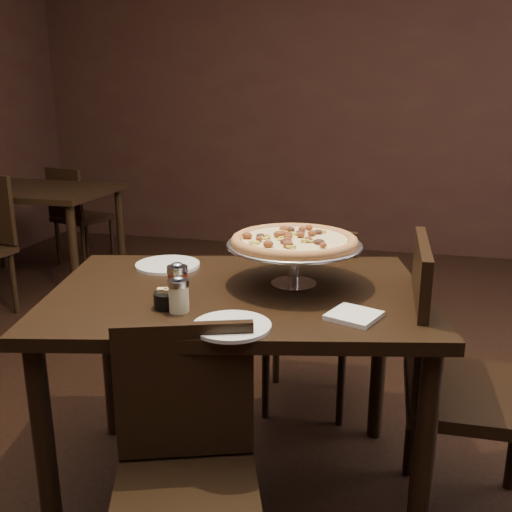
# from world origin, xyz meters

# --- Properties ---
(room) EXTENTS (6.04, 7.04, 2.84)m
(room) POSITION_xyz_m (0.06, 0.03, 1.40)
(room) COLOR black
(room) RESTS_ON ground
(dining_table) EXTENTS (1.41, 1.10, 0.79)m
(dining_table) POSITION_xyz_m (-0.04, -0.09, 0.68)
(dining_table) COLOR black
(dining_table) RESTS_ON ground
(background_table) EXTENTS (1.22, 0.81, 0.76)m
(background_table) POSITION_xyz_m (-2.20, 1.82, 0.66)
(background_table) COLOR black
(background_table) RESTS_ON ground
(pizza_stand) EXTENTS (0.47, 0.47, 0.19)m
(pizza_stand) POSITION_xyz_m (0.13, 0.01, 0.94)
(pizza_stand) COLOR #B4B4BB
(pizza_stand) RESTS_ON dining_table
(parmesan_shaker) EXTENTS (0.07, 0.07, 0.11)m
(parmesan_shaker) POSITION_xyz_m (-0.16, -0.32, 0.84)
(parmesan_shaker) COLOR beige
(parmesan_shaker) RESTS_ON dining_table
(pepper_flake_shaker) EXTENTS (0.07, 0.07, 0.12)m
(pepper_flake_shaker) POSITION_xyz_m (-0.21, -0.21, 0.84)
(pepper_flake_shaker) COLOR #9A170E
(pepper_flake_shaker) RESTS_ON dining_table
(packet_caddy) EXTENTS (0.08, 0.08, 0.06)m
(packet_caddy) POSITION_xyz_m (-0.21, -0.30, 0.81)
(packet_caddy) COLOR black
(packet_caddy) RESTS_ON dining_table
(napkin_stack) EXTENTS (0.18, 0.18, 0.01)m
(napkin_stack) POSITION_xyz_m (0.36, -0.25, 0.80)
(napkin_stack) COLOR white
(napkin_stack) RESTS_ON dining_table
(plate_left) EXTENTS (0.25, 0.25, 0.01)m
(plate_left) POSITION_xyz_m (-0.38, 0.11, 0.79)
(plate_left) COLOR white
(plate_left) RESTS_ON dining_table
(plate_near) EXTENTS (0.23, 0.23, 0.01)m
(plate_near) POSITION_xyz_m (0.03, -0.41, 0.79)
(plate_near) COLOR white
(plate_near) RESTS_ON dining_table
(serving_spatula) EXTENTS (0.13, 0.13, 0.02)m
(serving_spatula) POSITION_xyz_m (0.12, -0.12, 0.94)
(serving_spatula) COLOR #B4B4BB
(serving_spatula) RESTS_ON pizza_stand
(chair_far) EXTENTS (0.44, 0.44, 0.89)m
(chair_far) POSITION_xyz_m (0.10, 0.52, 0.49)
(chair_far) COLOR black
(chair_far) RESTS_ON ground
(chair_near) EXTENTS (0.49, 0.49, 0.83)m
(chair_near) POSITION_xyz_m (-0.05, -0.61, 0.45)
(chair_near) COLOR black
(chair_near) RESTS_ON ground
(chair_side) EXTENTS (0.47, 0.47, 0.98)m
(chair_side) POSITION_xyz_m (0.68, -0.03, 0.53)
(chair_side) COLOR black
(chair_side) RESTS_ON ground
(bg_chair_far) EXTENTS (0.50, 0.50, 0.85)m
(bg_chair_far) POSITION_xyz_m (-2.17, 2.40, 0.46)
(bg_chair_far) COLOR black
(bg_chair_far) RESTS_ON ground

